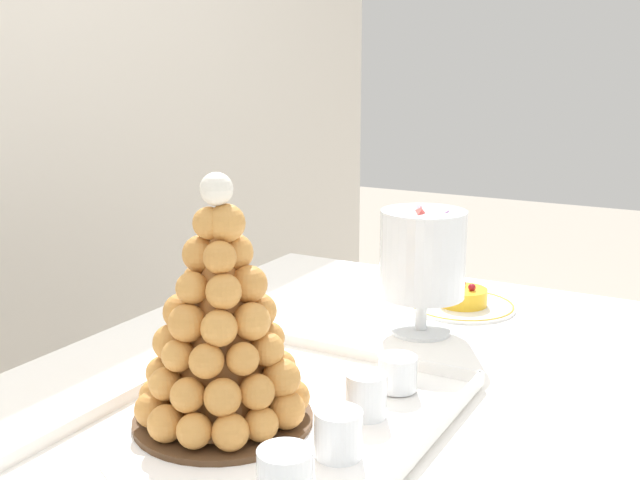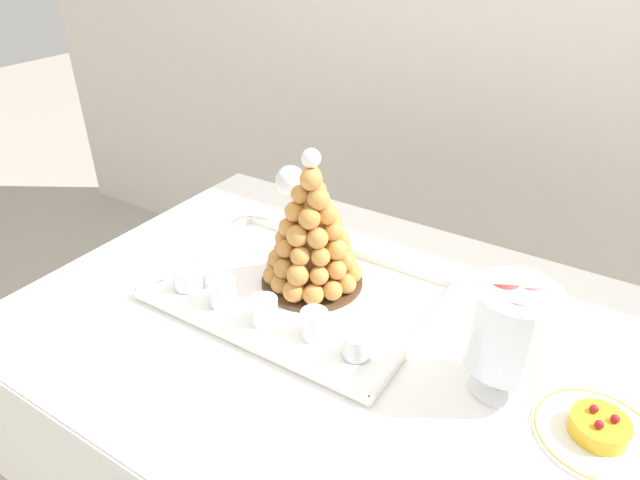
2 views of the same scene
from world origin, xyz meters
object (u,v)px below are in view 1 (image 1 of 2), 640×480
at_px(dessert_cup_mid_left, 285,479).
at_px(fruit_tart_plate, 462,302).
at_px(serving_tray, 252,436).
at_px(dessert_cup_right, 397,374).
at_px(dessert_cup_centre, 338,435).
at_px(dessert_cup_mid_right, 366,396).
at_px(croquembouche, 221,331).
at_px(macaron_goblet, 422,256).

height_order(dessert_cup_mid_left, fruit_tart_plate, dessert_cup_mid_left).
bearing_deg(serving_tray, dessert_cup_right, -26.34).
bearing_deg(serving_tray, dessert_cup_centre, -88.27).
distance_m(serving_tray, dessert_cup_mid_right, 0.15).
bearing_deg(croquembouche, dessert_cup_centre, -92.29).
bearing_deg(fruit_tart_plate, dessert_cup_centre, -174.31).
bearing_deg(dessert_cup_centre, croquembouche, 87.71).
bearing_deg(dessert_cup_mid_left, dessert_cup_mid_right, 3.75).
bearing_deg(dessert_cup_right, macaron_goblet, 14.65).
relative_size(croquembouche, dessert_cup_mid_left, 5.34).
height_order(dessert_cup_mid_left, dessert_cup_mid_right, dessert_cup_mid_left).
height_order(dessert_cup_mid_left, macaron_goblet, macaron_goblet).
bearing_deg(croquembouche, fruit_tart_plate, -9.78).
height_order(croquembouche, macaron_goblet, croquembouche).
height_order(serving_tray, croquembouche, croquembouche).
relative_size(dessert_cup_mid_right, fruit_tart_plate, 0.29).
bearing_deg(dessert_cup_mid_right, serving_tray, 138.14).
relative_size(serving_tray, dessert_cup_mid_right, 10.09).
xyz_separation_m(croquembouche, dessert_cup_centre, (-0.01, -0.17, -0.09)).
bearing_deg(dessert_cup_mid_right, macaron_goblet, 10.31).
xyz_separation_m(croquembouche, fruit_tart_plate, (0.61, -0.10, -0.12)).
distance_m(croquembouche, fruit_tart_plate, 0.63).
height_order(dessert_cup_mid_left, dessert_cup_right, dessert_cup_mid_left).
xyz_separation_m(croquembouche, dessert_cup_mid_right, (0.10, -0.15, -0.09)).
height_order(serving_tray, dessert_cup_centre, dessert_cup_centre).
bearing_deg(dessert_cup_right, fruit_tart_plate, 6.47).
relative_size(dessert_cup_mid_right, dessert_cup_right, 1.05).
relative_size(croquembouche, fruit_tart_plate, 1.61).
bearing_deg(dessert_cup_mid_right, fruit_tart_plate, 5.00).
distance_m(serving_tray, dessert_cup_mid_left, 0.16).
bearing_deg(dessert_cup_mid_left, fruit_tart_plate, 4.62).
xyz_separation_m(dessert_cup_centre, dessert_cup_mid_right, (0.11, 0.02, 0.00)).
xyz_separation_m(dessert_cup_centre, dessert_cup_right, (0.20, 0.01, -0.00)).
xyz_separation_m(macaron_goblet, fruit_tart_plate, (0.16, -0.02, -0.12)).
distance_m(croquembouche, dessert_cup_centre, 0.19).
xyz_separation_m(dessert_cup_mid_right, dessert_cup_right, (0.09, -0.00, -0.00)).
distance_m(croquembouche, dessert_cup_mid_left, 0.22).
bearing_deg(serving_tray, dessert_cup_mid_right, -41.86).
height_order(croquembouche, dessert_cup_centre, croquembouche).
bearing_deg(dessert_cup_centre, fruit_tart_plate, 5.69).
height_order(dessert_cup_mid_left, dessert_cup_centre, dessert_cup_mid_left).
bearing_deg(macaron_goblet, fruit_tart_plate, -6.25).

